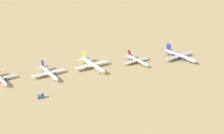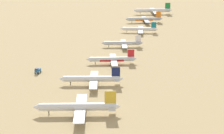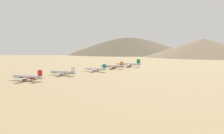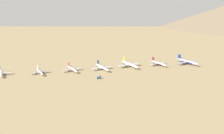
# 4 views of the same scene
# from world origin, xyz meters

# --- Properties ---
(ground_plane) EXTENTS (2259.35, 2259.35, 0.00)m
(ground_plane) POSITION_xyz_m (0.00, 0.00, 0.00)
(ground_plane) COLOR tan
(parked_jet_2) EXTENTS (35.72, 29.07, 10.30)m
(parked_jet_2) POSITION_xyz_m (-11.11, -95.82, 3.47)
(parked_jet_2) COLOR white
(parked_jet_2) RESTS_ON ground
(parked_jet_3) EXTENTS (34.54, 28.28, 10.01)m
(parked_jet_3) POSITION_xyz_m (-1.98, -44.27, 3.33)
(parked_jet_3) COLOR #B2B7C1
(parked_jet_3) RESTS_ON ground
(parked_jet_4) EXTENTS (36.64, 30.04, 10.64)m
(parked_jet_4) POSITION_xyz_m (-0.45, 1.72, 3.54)
(parked_jet_4) COLOR silver
(parked_jet_4) RESTS_ON ground
(parked_jet_5) EXTENTS (40.59, 33.20, 11.74)m
(parked_jet_5) POSITION_xyz_m (5.23, 46.09, 3.95)
(parked_jet_5) COLOR silver
(parked_jet_5) RESTS_ON ground
(parked_jet_6) EXTENTS (46.40, 37.97, 13.43)m
(parked_jet_6) POSITION_xyz_m (3.57, 91.20, 4.52)
(parked_jet_6) COLOR silver
(parked_jet_6) RESTS_ON ground
(parked_jet_7) EXTENTS (37.40, 30.62, 10.83)m
(parked_jet_7) POSITION_xyz_m (8.91, 139.18, 3.60)
(parked_jet_7) COLOR silver
(parked_jet_7) RESTS_ON ground
(parked_jet_8) EXTENTS (45.48, 37.36, 13.27)m
(parked_jet_8) POSITION_xyz_m (16.86, 187.29, 4.41)
(parked_jet_8) COLOR #B2B7C1
(parked_jet_8) RESTS_ON ground
(service_truck) EXTENTS (3.29, 5.46, 3.90)m
(service_truck) POSITION_xyz_m (46.37, 29.73, 2.08)
(service_truck) COLOR #1E5999
(service_truck) RESTS_ON ground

